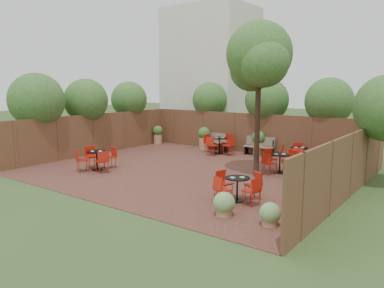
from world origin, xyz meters
The scene contains 13 objects.
ground centered at (0.00, 0.00, 0.00)m, with size 80.00×80.00×0.00m, color #354F23.
courtyard_paving centered at (0.00, 0.00, 0.01)m, with size 12.00×10.00×0.02m, color #351815.
fence_back centered at (0.00, 5.00, 1.00)m, with size 12.00×0.08×2.00m, color #4C2D1C.
fence_left centered at (-6.00, 0.00, 1.00)m, with size 0.08×10.00×2.00m, color #4C2D1C.
fence_right centered at (6.00, 0.00, 1.00)m, with size 0.08×10.00×2.00m, color #4C2D1C.
neighbour_building centered at (-4.50, 8.00, 4.00)m, with size 5.00×4.00×8.00m, color beige.
overhang_foliage centered at (-1.65, 2.40, 2.66)m, with size 15.64×10.61×2.43m.
courtyard_tree centered at (2.45, 0.75, 4.32)m, with size 2.60×2.50×5.69m.
park_bench_left centered at (-1.85, 4.62, 0.48)m, with size 1.49×0.64×0.89m.
park_bench_right centered at (0.64, 4.62, 0.49)m, with size 1.50×0.60×0.91m.
bistro_tables centered at (0.77, 1.00, 0.46)m, with size 8.15×7.80×0.92m.
planters centered at (-0.16, 3.50, 0.64)m, with size 11.91×4.63×1.18m.
low_shrubs centered at (4.85, -2.67, 0.32)m, with size 2.48×3.29×0.64m.
Camera 1 is at (8.85, -11.86, 3.46)m, focal length 35.40 mm.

